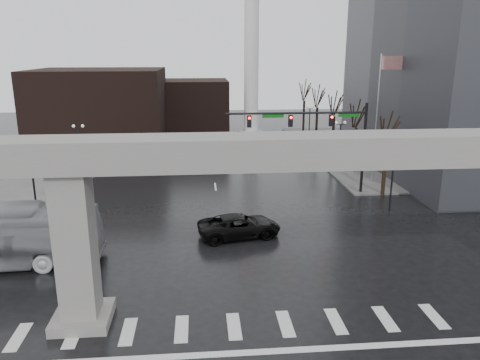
{
  "coord_description": "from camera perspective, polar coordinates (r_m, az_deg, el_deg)",
  "views": [
    {
      "loc": [
        -1.39,
        -19.89,
        12.26
      ],
      "look_at": [
        1.07,
        7.96,
        4.5
      ],
      "focal_mm": 35.0,
      "sensor_mm": 36.0,
      "label": 1
    }
  ],
  "objects": [
    {
      "name": "smokestack",
      "position": [
        66.32,
        1.41,
        16.45
      ],
      "size": [
        3.6,
        3.6,
        30.0
      ],
      "color": "white",
      "rests_on": "ground"
    },
    {
      "name": "elevated_guideway",
      "position": [
        20.78,
        2.47,
        0.49
      ],
      "size": [
        48.0,
        2.6,
        8.7
      ],
      "color": "gray",
      "rests_on": "ground"
    },
    {
      "name": "tree_right_1",
      "position": [
        49.5,
        13.86,
        4.1
      ],
      "size": [
        1.09,
        1.61,
        7.67
      ],
      "color": "black",
      "rests_on": "ground"
    },
    {
      "name": "pickup_truck",
      "position": [
        31.86,
        -0.07,
        -5.62
      ],
      "size": [
        5.97,
        3.57,
        1.55
      ],
      "primitive_type": "imported",
      "rotation": [
        0.0,
        0.0,
        1.76
      ],
      "color": "black",
      "rests_on": "ground"
    },
    {
      "name": "lamp_right_1",
      "position": [
        50.92,
        12.09,
        5.23
      ],
      "size": [
        1.22,
        0.32,
        5.11
      ],
      "color": "black",
      "rests_on": "ground"
    },
    {
      "name": "ground",
      "position": [
        23.41,
        -0.93,
        -16.08
      ],
      "size": [
        160.0,
        160.0,
        0.0
      ],
      "primitive_type": "plane",
      "color": "black",
      "rests_on": "ground"
    },
    {
      "name": "lamp_right_0",
      "position": [
        38.05,
        18.16,
        1.37
      ],
      "size": [
        1.22,
        0.32,
        5.11
      ],
      "color": "black",
      "rests_on": "ground"
    },
    {
      "name": "lamp_left_1",
      "position": [
        50.18,
        -18.99,
        4.58
      ],
      "size": [
        1.22,
        0.32,
        5.11
      ],
      "color": "black",
      "rests_on": "ground"
    },
    {
      "name": "building_far_mid",
      "position": [
        72.37,
        -5.56,
        8.88
      ],
      "size": [
        10.0,
        10.0,
        8.0
      ],
      "primitive_type": "cube",
      "color": "black",
      "rests_on": "ground"
    },
    {
      "name": "flagpole_assembly",
      "position": [
        45.34,
        16.79,
        8.87
      ],
      "size": [
        2.06,
        0.12,
        12.0
      ],
      "color": "silver",
      "rests_on": "ground"
    },
    {
      "name": "tree_right_2",
      "position": [
        56.98,
        11.31,
        5.77
      ],
      "size": [
        1.1,
        1.63,
        7.85
      ],
      "color": "black",
      "rests_on": "ground"
    },
    {
      "name": "tree_right_4",
      "position": [
        72.29,
        7.8,
        8.04
      ],
      "size": [
        1.12,
        1.69,
        8.19
      ],
      "color": "black",
      "rests_on": "ground"
    },
    {
      "name": "lamp_left_0",
      "position": [
        37.05,
        -23.95,
        0.43
      ],
      "size": [
        1.22,
        0.32,
        5.11
      ],
      "color": "black",
      "rests_on": "ground"
    },
    {
      "name": "lamp_right_2",
      "position": [
        64.26,
        8.48,
        7.48
      ],
      "size": [
        1.22,
        0.32,
        5.11
      ],
      "color": "black",
      "rests_on": "ground"
    },
    {
      "name": "tree_right_3",
      "position": [
        64.59,
        9.35,
        7.04
      ],
      "size": [
        1.11,
        1.66,
        8.02
      ],
      "color": "black",
      "rests_on": "ground"
    },
    {
      "name": "sidewalk_ne",
      "position": [
        63.43,
        20.69,
        3.43
      ],
      "size": [
        28.0,
        36.0,
        0.15
      ],
      "primitive_type": "cube",
      "color": "slate",
      "rests_on": "ground"
    },
    {
      "name": "tree_right_0",
      "position": [
        42.2,
        17.28,
        1.82
      ],
      "size": [
        1.09,
        1.58,
        7.5
      ],
      "color": "black",
      "rests_on": "ground"
    },
    {
      "name": "signal_mast_arm",
      "position": [
        40.57,
        9.91,
        6.16
      ],
      "size": [
        12.12,
        0.43,
        8.0
      ],
      "color": "black",
      "rests_on": "ground"
    },
    {
      "name": "lamp_left_2",
      "position": [
        63.68,
        -16.08,
        6.98
      ],
      "size": [
        1.22,
        0.32,
        5.11
      ],
      "color": "black",
      "rests_on": "ground"
    },
    {
      "name": "building_far_left",
      "position": [
        63.58,
        -16.63,
        8.31
      ],
      "size": [
        16.0,
        14.0,
        10.0
      ],
      "primitive_type": "cube",
      "color": "black",
      "rests_on": "ground"
    }
  ]
}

